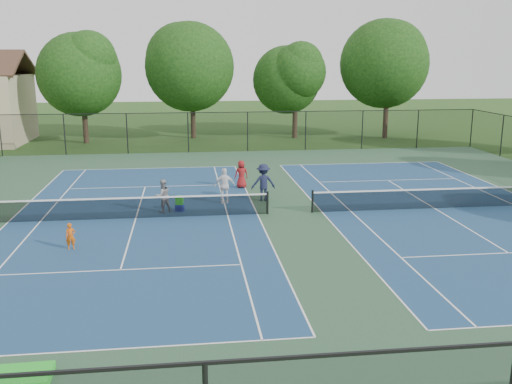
{
  "coord_description": "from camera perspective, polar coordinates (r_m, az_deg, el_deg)",
  "views": [
    {
      "loc": [
        -4.66,
        -24.98,
        7.02
      ],
      "look_at": [
        -1.7,
        -1.0,
        1.3
      ],
      "focal_mm": 40.0,
      "sensor_mm": 36.0,
      "label": 1
    }
  ],
  "objects": [
    {
      "name": "bystander_c",
      "position": [
        31.33,
        -1.48,
        1.79
      ],
      "size": [
        0.81,
        0.6,
        1.52
      ],
      "primitive_type": "imported",
      "rotation": [
        0.0,
        0.0,
        3.3
      ],
      "color": "maroon",
      "rests_on": "ground"
    },
    {
      "name": "tree_back_b",
      "position": [
        50.99,
        -6.45,
        12.76
      ],
      "size": [
        7.6,
        7.6,
        10.03
      ],
      "color": "#2D2116",
      "rests_on": "ground"
    },
    {
      "name": "tree_back_d",
      "position": [
        52.07,
        13.12,
        12.77
      ],
      "size": [
        7.8,
        7.8,
        10.37
      ],
      "color": "#2D2116",
      "rests_on": "ground"
    },
    {
      "name": "court_pad",
      "position": [
        26.36,
        3.41,
        -2.14
      ],
      "size": [
        36.0,
        36.0,
        0.01
      ],
      "primitive_type": "cube",
      "color": "#2A4C34",
      "rests_on": "ground"
    },
    {
      "name": "instructor",
      "position": [
        26.68,
        -9.31,
        -0.39
      ],
      "size": [
        0.93,
        0.85,
        1.56
      ],
      "primitive_type": "imported",
      "rotation": [
        0.0,
        0.0,
        3.57
      ],
      "color": "#949496",
      "rests_on": "ground"
    },
    {
      "name": "ground",
      "position": [
        26.37,
        3.41,
        -2.15
      ],
      "size": [
        140.0,
        140.0,
        0.0
      ],
      "primitive_type": "plane",
      "color": "#234716",
      "rests_on": "ground"
    },
    {
      "name": "ball_hopper",
      "position": [
        26.85,
        -7.67,
        -0.83
      ],
      "size": [
        0.39,
        0.34,
        0.39
      ],
      "primitive_type": "cube",
      "rotation": [
        0.0,
        0.0,
        -0.21
      ],
      "color": "green",
      "rests_on": "ball_crate"
    },
    {
      "name": "tennis_court_right",
      "position": [
        28.43,
        17.44,
        -1.4
      ],
      "size": [
        12.0,
        23.83,
        1.07
      ],
      "color": "navy",
      "rests_on": "ground"
    },
    {
      "name": "ball_crate",
      "position": [
        26.94,
        -7.64,
        -1.56
      ],
      "size": [
        0.44,
        0.42,
        0.32
      ],
      "primitive_type": "cube",
      "rotation": [
        0.0,
        0.0,
        -0.33
      ],
      "color": "navy",
      "rests_on": "ground"
    },
    {
      "name": "bystander_a",
      "position": [
        27.99,
        -3.14,
        0.63
      ],
      "size": [
        1.03,
        0.44,
        1.76
      ],
      "primitive_type": "imported",
      "rotation": [
        0.0,
        0.0,
        3.15
      ],
      "color": "white",
      "rests_on": "ground"
    },
    {
      "name": "child_player",
      "position": [
        22.44,
        -18.05,
        -4.24
      ],
      "size": [
        0.41,
        0.32,
        1.01
      ],
      "primitive_type": "imported",
      "rotation": [
        0.0,
        0.0,
        0.22
      ],
      "color": "#D7560E",
      "rests_on": "ground"
    },
    {
      "name": "tennis_court_left",
      "position": [
        26.03,
        -11.94,
        -2.4
      ],
      "size": [
        12.0,
        23.83,
        1.07
      ],
      "color": "navy",
      "rests_on": "ground"
    },
    {
      "name": "tree_back_a",
      "position": [
        49.7,
        -17.05,
        11.62
      ],
      "size": [
        6.8,
        6.8,
        9.15
      ],
      "color": "#2D2116",
      "rests_on": "ground"
    },
    {
      "name": "bystander_b",
      "position": [
        28.45,
        0.74,
        0.96
      ],
      "size": [
        1.25,
        0.78,
        1.87
      ],
      "primitive_type": "imported",
      "rotation": [
        0.0,
        0.0,
        3.21
      ],
      "color": "#1A1E39",
      "rests_on": "ground"
    },
    {
      "name": "perimeter_fence",
      "position": [
        25.98,
        3.46,
        1.26
      ],
      "size": [
        36.08,
        36.08,
        3.02
      ],
      "color": "black",
      "rests_on": "ground"
    },
    {
      "name": "tree_back_c",
      "position": [
        50.93,
        3.98,
        11.56
      ],
      "size": [
        6.0,
        6.0,
        8.4
      ],
      "color": "#2D2116",
      "rests_on": "ground"
    },
    {
      "name": "green_tarp",
      "position": [
        14.37,
        -23.41,
        -16.67
      ],
      "size": [
        1.82,
        0.98,
        0.18
      ],
      "primitive_type": "cube",
      "rotation": [
        0.0,
        0.0,
        0.03
      ],
      "color": "green",
      "rests_on": "ground"
    }
  ]
}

